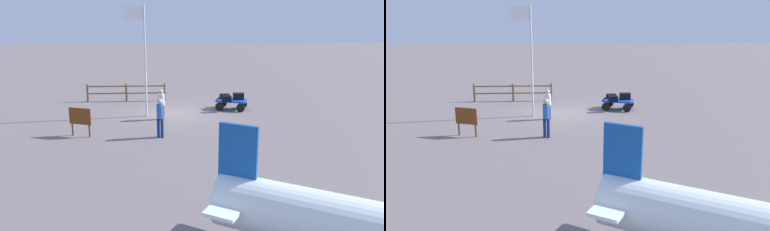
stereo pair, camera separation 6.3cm
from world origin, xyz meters
The scene contains 10 objects.
ground_plane centered at (0.00, 0.00, 0.00)m, with size 120.00×120.00×0.00m, color slate.
luggage_cart centered at (-3.33, -0.70, 0.42)m, with size 1.98×1.68×0.58m.
suitcase_olive centered at (-2.95, -0.15, 0.74)m, with size 0.52×0.38×0.33m.
suitcase_navy centered at (-3.73, -0.64, 0.77)m, with size 0.62×0.36×0.39m.
suitcase_tan centered at (-3.00, -1.01, 0.71)m, with size 0.55×0.39×0.27m.
worker_lead centered at (0.83, 4.29, 1.00)m, with size 0.42×0.42×1.74m.
worker_trailing centered at (0.71, 1.19, 0.91)m, with size 0.47×0.47×1.57m.
flagpole centered at (1.62, 0.44, 3.48)m, with size 1.02×0.10×5.80m.
signboard centered at (4.35, 3.79, 0.84)m, with size 1.02×0.47×1.29m.
wooden_fence centered at (2.85, -3.56, 0.66)m, with size 4.98×0.32×1.13m.
Camera 2 is at (0.94, 20.45, 5.11)m, focal length 35.61 mm.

